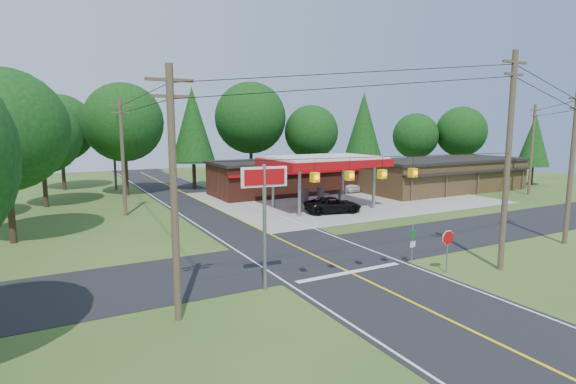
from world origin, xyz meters
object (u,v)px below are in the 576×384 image
suv_car (333,205)px  sedan_car (343,185)px  big_stop_sign (264,200)px  octagonal_stop_sign (448,241)px  gas_canopy (323,163)px

suv_car → sedan_car: 13.50m
sedan_car → big_stop_sign: bearing=-134.6°
big_stop_sign → octagonal_stop_sign: (9.52, -2.31, -2.63)m
sedan_car → big_stop_sign: (-22.02, -24.70, 3.55)m
big_stop_sign → sedan_car: bearing=48.3°
sedan_car → suv_car: bearing=-132.0°
suv_car → sedan_car: size_ratio=1.09×
suv_car → sedan_car: (8.52, 10.47, 0.09)m
gas_canopy → octagonal_stop_sign: bearing=-103.3°
gas_canopy → big_stop_sign: big_stop_sign is taller
gas_canopy → octagonal_stop_sign: size_ratio=4.59×
suv_car → sedan_car: bearing=-27.1°
suv_car → gas_canopy: bearing=0.1°
gas_canopy → sedan_car: gas_canopy is taller
suv_car → big_stop_sign: size_ratio=0.85×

